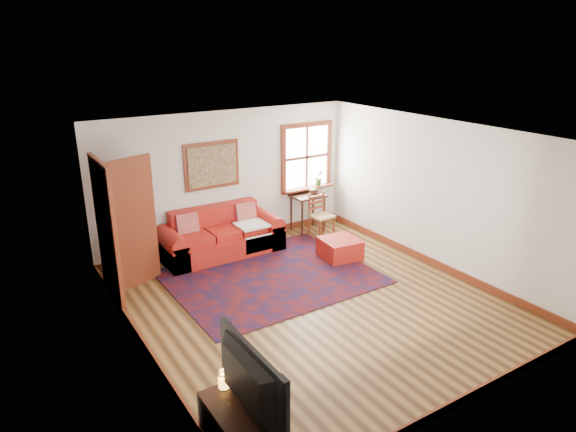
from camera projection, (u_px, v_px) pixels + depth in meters
ground at (311, 301)px, 7.64m from camera, size 5.50×5.50×0.00m
room_envelope at (312, 195)px, 7.10m from camera, size 5.04×5.54×2.52m
window at (308, 164)px, 10.26m from camera, size 1.18×0.20×1.38m
doorway at (121, 226)px, 7.59m from camera, size 0.89×1.08×2.14m
framed_artwork at (212, 165)px, 9.14m from camera, size 1.05×0.07×0.85m
persian_rug at (271, 276)px, 8.39m from camera, size 3.22×2.59×0.02m
red_leather_sofa at (221, 239)px, 9.22m from camera, size 2.15×0.89×0.84m
red_ottoman at (340, 249)px, 9.06m from camera, size 0.69×0.69×0.36m
side_table at (308, 201)px, 10.19m from camera, size 0.63×0.47×0.76m
ladder_back_chair at (320, 214)px, 9.94m from camera, size 0.43×0.42×0.88m
television at (240, 383)px, 4.51m from camera, size 0.15×1.17×0.67m
candle_hurricane at (224, 380)px, 4.95m from camera, size 0.12×0.12×0.18m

